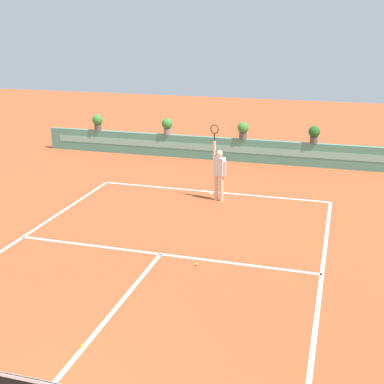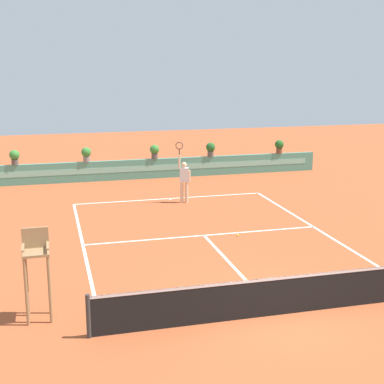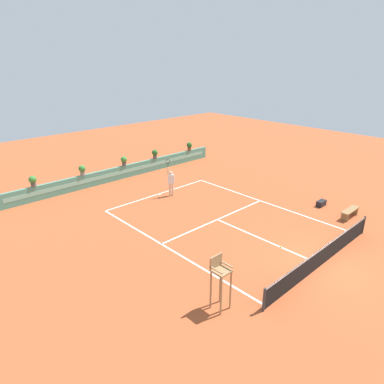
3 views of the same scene
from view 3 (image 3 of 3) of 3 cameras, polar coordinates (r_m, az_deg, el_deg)
The scene contains 15 objects.
ground_plane at distance 19.70m, azimuth 5.07°, elevation -4.95°, with size 60.00×60.00×0.00m, color #A84C28.
court_lines at distance 20.13m, azimuth 3.55°, elevation -4.29°, with size 8.32×11.94×0.01m.
net at distance 16.61m, azimuth 20.90°, elevation -9.75°, with size 8.92×0.10×1.00m.
back_wall_barrier at distance 27.01m, azimuth -11.48°, elevation 3.23°, with size 18.00×0.21×1.00m.
umpire_chair at distance 12.79m, azimuth 4.63°, elevation -13.83°, with size 0.60×0.60×2.14m.
bench_courtside at distance 22.00m, azimuth 24.73°, elevation -2.96°, with size 1.60×0.44×0.51m.
gear_bag at distance 23.09m, azimuth 20.64°, elevation -1.76°, with size 0.70×0.36×0.36m, color black.
tennis_player at distance 22.94m, azimuth -3.51°, elevation 1.82°, with size 0.60×0.31×2.58m.
tennis_ball_near_baseline at distance 17.65m, azimuth 14.54°, elevation -8.82°, with size 0.07×0.07×0.07m, color #CCE033.
tennis_ball_mid_court at distance 20.45m, azimuth 7.07°, elevation -3.90°, with size 0.07×0.07×0.07m, color #CCE033.
potted_plant_right at distance 28.47m, azimuth -6.19°, elevation 6.38°, with size 0.48×0.48×0.72m.
potted_plant_left at distance 25.31m, azimuth -17.76°, elevation 3.57°, with size 0.48×0.48×0.72m.
potted_plant_centre at distance 26.86m, azimuth -11.24°, elevation 5.18°, with size 0.48×0.48×0.72m.
potted_plant_far_left at distance 24.16m, azimuth -24.92°, elevation 1.74°, with size 0.48×0.48×0.72m.
potted_plant_far_right at distance 30.86m, azimuth -0.45°, elevation 7.67°, with size 0.48×0.48×0.72m.
Camera 3 is at (-13.30, -5.65, 8.69)m, focal length 32.15 mm.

